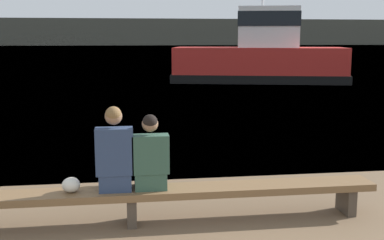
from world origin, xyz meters
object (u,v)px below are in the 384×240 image
(shopping_bag, at_px, (71,185))
(tugboat_red, at_px, (261,58))
(person_left, at_px, (115,155))
(person_right, at_px, (150,158))
(bench_main, at_px, (131,196))

(shopping_bag, bearing_deg, tugboat_red, 67.54)
(person_left, bearing_deg, shopping_bag, 179.91)
(person_right, relative_size, tugboat_red, 0.10)
(tugboat_red, bearing_deg, person_left, 172.80)
(shopping_bag, relative_size, tugboat_red, 0.02)
(person_left, distance_m, person_right, 0.45)
(shopping_bag, bearing_deg, bench_main, -0.81)
(bench_main, height_order, person_right, person_right)
(person_left, height_order, tugboat_red, tugboat_red)
(person_left, xyz_separation_m, tugboat_red, (7.35, 19.08, 0.33))
(bench_main, distance_m, tugboat_red, 20.41)
(bench_main, height_order, tugboat_red, tugboat_red)
(bench_main, bearing_deg, shopping_bag, 179.19)
(person_left, relative_size, person_right, 1.11)
(person_right, bearing_deg, tugboat_red, 70.10)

